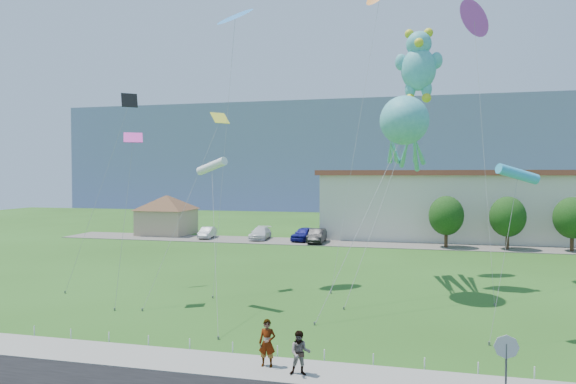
{
  "coord_description": "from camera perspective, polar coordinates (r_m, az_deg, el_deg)",
  "views": [
    {
      "loc": [
        6.45,
        -21.97,
        7.74
      ],
      "look_at": [
        -0.79,
        8.0,
        6.66
      ],
      "focal_mm": 32.0,
      "sensor_mm": 36.0,
      "label": 1
    }
  ],
  "objects": [
    {
      "name": "ground",
      "position": [
        24.17,
        -2.75,
        -16.68
      ],
      "size": [
        160.0,
        160.0,
        0.0
      ],
      "primitive_type": "plane",
      "color": "#274E16",
      "rests_on": "ground"
    },
    {
      "name": "sidewalk",
      "position": [
        21.68,
        -4.9,
        -18.78
      ],
      "size": [
        80.0,
        2.5,
        0.1
      ],
      "primitive_type": "cube",
      "color": "gray",
      "rests_on": "ground"
    },
    {
      "name": "parking_strip",
      "position": [
        57.85,
        7.09,
        -5.67
      ],
      "size": [
        70.0,
        6.0,
        0.06
      ],
      "primitive_type": "cube",
      "color": "#59544C",
      "rests_on": "ground"
    },
    {
      "name": "hill_ridge",
      "position": [
        142.19,
        11.0,
        3.88
      ],
      "size": [
        160.0,
        50.0,
        25.0
      ],
      "primitive_type": "cube",
      "color": "gray",
      "rests_on": "ground"
    },
    {
      "name": "pavilion",
      "position": [
        67.42,
        -13.32,
        -2.06
      ],
      "size": [
        9.2,
        9.2,
        5.0
      ],
      "color": "tan",
      "rests_on": "ground"
    },
    {
      "name": "stop_sign",
      "position": [
        18.96,
        23.09,
        -16.2
      ],
      "size": [
        0.8,
        0.07,
        2.5
      ],
      "color": "slate",
      "rests_on": "ground"
    },
    {
      "name": "rope_fence",
      "position": [
        22.91,
        -3.7,
        -17.08
      ],
      "size": [
        26.05,
        0.05,
        0.5
      ],
      "color": "white",
      "rests_on": "ground"
    },
    {
      "name": "tree_near",
      "position": [
        56.25,
        17.17,
        -2.53
      ],
      "size": [
        3.6,
        3.6,
        5.47
      ],
      "color": "#3F2B19",
      "rests_on": "ground"
    },
    {
      "name": "tree_mid",
      "position": [
        56.95,
        23.22,
        -2.54
      ],
      "size": [
        3.6,
        3.6,
        5.47
      ],
      "color": "#3F2B19",
      "rests_on": "ground"
    },
    {
      "name": "tree_far",
      "position": [
        58.25,
        29.05,
        -2.53
      ],
      "size": [
        3.6,
        3.6,
        5.47
      ],
      "color": "#3F2B19",
      "rests_on": "ground"
    },
    {
      "name": "pedestrian_left",
      "position": [
        21.22,
        -2.33,
        -16.42
      ],
      "size": [
        0.69,
        0.46,
        1.87
      ],
      "primitive_type": "imported",
      "rotation": [
        0.0,
        0.0,
        0.02
      ],
      "color": "gray",
      "rests_on": "sidewalk"
    },
    {
      "name": "pedestrian_right",
      "position": [
        20.42,
        1.36,
        -17.45
      ],
      "size": [
        0.92,
        0.77,
        1.68
      ],
      "primitive_type": "imported",
      "rotation": [
        0.0,
        0.0,
        0.18
      ],
      "color": "gray",
      "rests_on": "sidewalk"
    },
    {
      "name": "parked_car_silver",
      "position": [
        62.54,
        -8.96,
        -4.47
      ],
      "size": [
        1.87,
        4.11,
        1.31
      ],
      "primitive_type": "imported",
      "rotation": [
        0.0,
        0.0,
        0.12
      ],
      "color": "#AAABB1",
      "rests_on": "parking_strip"
    },
    {
      "name": "parked_car_white",
      "position": [
        60.78,
        -3.1,
        -4.59
      ],
      "size": [
        2.23,
        4.93,
        1.4
      ],
      "primitive_type": "imported",
      "rotation": [
        0.0,
        0.0,
        0.06
      ],
      "color": "silver",
      "rests_on": "parking_strip"
    },
    {
      "name": "parked_car_blue",
      "position": [
        59.3,
        1.8,
        -4.68
      ],
      "size": [
        2.74,
        4.86,
        1.56
      ],
      "primitive_type": "imported",
      "rotation": [
        0.0,
        0.0,
        -0.21
      ],
      "color": "navy",
      "rests_on": "parking_strip"
    },
    {
      "name": "parked_car_black",
      "position": [
        57.73,
        3.23,
        -4.87
      ],
      "size": [
        1.75,
        4.75,
        1.55
      ],
      "primitive_type": "imported",
      "rotation": [
        0.0,
        0.0,
        0.02
      ],
      "color": "black",
      "rests_on": "parking_strip"
    },
    {
      "name": "octopus_kite",
      "position": [
        34.66,
        12.82,
        6.49
      ],
      "size": [
        5.9,
        14.46,
        12.69
      ],
      "color": "teal",
      "rests_on": "ground"
    },
    {
      "name": "teddy_bear_kite",
      "position": [
        37.68,
        14.31,
        13.64
      ],
      "size": [
        5.77,
        9.02,
        17.79
      ],
      "color": "teal",
      "rests_on": "ground"
    },
    {
      "name": "small_kite_cyan",
      "position": [
        26.76,
        24.15,
        1.72
      ],
      "size": [
        1.75,
        3.1,
        8.18
      ],
      "color": "#2FA7D7",
      "rests_on": "ground"
    },
    {
      "name": "small_kite_orange",
      "position": [
        43.67,
        10.07,
        20.25
      ],
      "size": [
        3.43,
        9.73,
        22.78
      ],
      "color": "orange",
      "rests_on": "ground"
    },
    {
      "name": "small_kite_blue",
      "position": [
        38.34,
        -5.96,
        18.23
      ],
      "size": [
        1.8,
        5.83,
        19.62
      ],
      "color": "blue",
      "rests_on": "ground"
    },
    {
      "name": "small_kite_black",
      "position": [
        37.98,
        -17.94,
        7.44
      ],
      "size": [
        3.09,
        4.75,
        13.38
      ],
      "color": "black",
      "rests_on": "ground"
    },
    {
      "name": "small_kite_purple",
      "position": [
        41.64,
        20.04,
        17.08
      ],
      "size": [
        1.8,
        8.98,
        19.85
      ],
      "color": "#CD39E4",
      "rests_on": "ground"
    },
    {
      "name": "small_kite_pink",
      "position": [
        32.13,
        -17.01,
        4.04
      ],
      "size": [
        1.29,
        2.88,
        10.37
      ],
      "color": "#DF31A4",
      "rests_on": "ground"
    },
    {
      "name": "small_kite_white",
      "position": [
        30.35,
        -8.45,
        2.73
      ],
      "size": [
        2.96,
        7.08,
        8.64
      ],
      "color": "white",
      "rests_on": "ground"
    },
    {
      "name": "small_kite_yellow",
      "position": [
        34.74,
        -8.45,
        6.0
      ],
      "size": [
        2.71,
        7.69,
        11.99
      ],
      "color": "yellow",
      "rests_on": "ground"
    }
  ]
}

